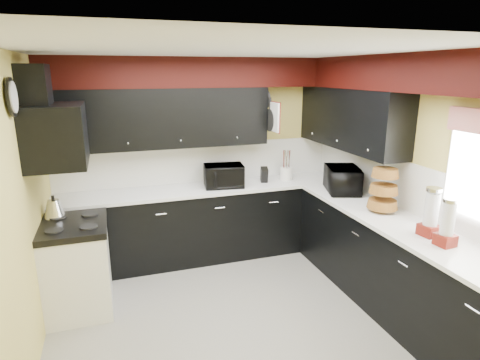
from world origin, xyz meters
The scene contains 33 objects.
ground centered at (0.00, 0.00, 0.00)m, with size 3.60×3.60×0.00m, color gray.
wall_back centered at (0.00, 1.80, 1.25)m, with size 3.60×0.06×2.50m, color #E0C666.
wall_right centered at (1.80, 0.00, 1.25)m, with size 0.06×3.60×2.50m, color #E0C666.
wall_left centered at (-1.80, 0.00, 1.25)m, with size 0.06×3.60×2.50m, color #E0C666.
ceiling centered at (0.00, 0.00, 2.50)m, with size 3.60×3.60×0.06m, color white.
cab_back centered at (0.00, 1.50, 0.45)m, with size 3.60×0.60×0.90m, color black.
cab_right centered at (1.50, -0.30, 0.45)m, with size 0.60×3.00×0.90m, color black.
counter_back centered at (0.00, 1.50, 0.92)m, with size 3.62×0.64×0.04m, color white.
counter_right centered at (1.50, -0.30, 0.92)m, with size 0.64×3.02×0.04m, color white.
splash_back centered at (0.00, 1.79, 1.19)m, with size 3.60×0.02×0.50m, color white.
splash_right centered at (1.79, 0.00, 1.19)m, with size 0.02×3.60×0.50m, color white.
upper_back centered at (-0.50, 1.62, 1.80)m, with size 2.60×0.35×0.70m, color black.
upper_right centered at (1.62, 0.90, 1.80)m, with size 0.35×1.80×0.70m, color black.
soffit_back centered at (0.00, 1.62, 2.33)m, with size 3.60×0.36×0.35m, color black.
soffit_right centered at (1.62, -0.18, 2.33)m, with size 0.36×3.24×0.35m, color black.
stove centered at (-1.50, 0.75, 0.43)m, with size 0.60×0.75×0.86m, color white.
cooktop centered at (-1.50, 0.75, 0.89)m, with size 0.62×0.77×0.06m, color black.
hood centered at (-1.55, 0.75, 1.78)m, with size 0.50×0.78×0.55m, color black.
hood_duct centered at (-1.68, 0.75, 2.20)m, with size 0.24×0.40×0.40m, color black.
pan_top centered at (0.82, 1.55, 2.00)m, with size 0.03×0.22×0.40m, color black, non-canonical shape.
pan_mid centered at (0.82, 1.42, 1.75)m, with size 0.03×0.28×0.46m, color black, non-canonical shape.
pan_low centered at (0.82, 1.68, 1.72)m, with size 0.03×0.24×0.42m, color black, non-canonical shape.
cut_board centered at (0.83, 1.30, 1.80)m, with size 0.03×0.26×0.35m, color white.
baskets centered at (1.52, 0.05, 1.18)m, with size 0.27×0.27×0.50m, color brown, non-canonical shape.
clock centered at (-1.77, 0.25, 2.15)m, with size 0.03×0.30×0.30m, color black, non-canonical shape.
deco_plate centered at (1.77, -0.35, 2.25)m, with size 0.03×0.24×0.24m, color white, non-canonical shape.
toaster_oven centered at (0.22, 1.44, 1.08)m, with size 0.48×0.40×0.28m, color black.
microwave centered at (1.51, 0.79, 1.09)m, with size 0.54×0.36×0.30m, color black.
utensil_crock centered at (1.10, 1.50, 1.03)m, with size 0.16×0.16×0.17m, color white.
knife_block centered at (0.78, 1.47, 1.04)m, with size 0.09×0.12×0.19m, color black.
kettle centered at (-1.68, 0.98, 1.01)m, with size 0.20×0.20×0.18m, color silver, non-canonical shape.
dispenser_a centered at (1.51, -0.61, 1.15)m, with size 0.15×0.15×0.42m, color maroon, non-canonical shape.
dispenser_b centered at (1.48, -0.83, 1.13)m, with size 0.14×0.14×0.38m, color #5C0D0F, non-canonical shape.
Camera 1 is at (-1.10, -3.21, 2.34)m, focal length 30.00 mm.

